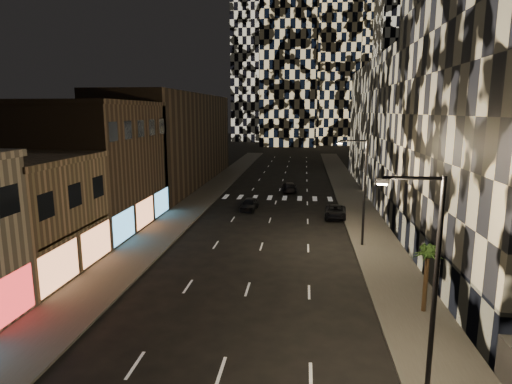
% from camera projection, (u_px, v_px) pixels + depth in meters
% --- Properties ---
extents(sidewalk_left, '(4.00, 120.00, 0.15)m').
position_uv_depth(sidewalk_left, '(204.00, 196.00, 58.31)').
color(sidewalk_left, '#47443F').
rests_on(sidewalk_left, ground).
extents(sidewalk_right, '(4.00, 120.00, 0.15)m').
position_uv_depth(sidewalk_right, '(353.00, 199.00, 56.09)').
color(sidewalk_right, '#47443F').
rests_on(sidewalk_right, ground).
extents(curb_left, '(0.20, 120.00, 0.15)m').
position_uv_depth(curb_left, '(219.00, 196.00, 58.08)').
color(curb_left, '#4C4C47').
rests_on(curb_left, ground).
extents(curb_right, '(0.20, 120.00, 0.15)m').
position_uv_depth(curb_right, '(337.00, 199.00, 56.32)').
color(curb_right, '#4C4C47').
rests_on(curb_right, ground).
extents(retail_tan, '(10.00, 10.00, 8.00)m').
position_uv_depth(retail_tan, '(10.00, 219.00, 30.05)').
color(retail_tan, '#876C51').
rests_on(retail_tan, ground).
extents(retail_brown, '(10.00, 15.00, 12.00)m').
position_uv_depth(retail_brown, '(94.00, 168.00, 41.88)').
color(retail_brown, '#483829').
rests_on(retail_brown, ground).
extents(retail_filler_left, '(10.00, 40.00, 14.00)m').
position_uv_depth(retail_filler_left, '(174.00, 139.00, 67.56)').
color(retail_filler_left, '#483829').
rests_on(retail_filler_left, ground).
extents(midrise_base, '(0.60, 25.00, 3.00)m').
position_uv_depth(midrise_base, '(425.00, 252.00, 30.68)').
color(midrise_base, '#383838').
rests_on(midrise_base, ground).
extents(midrise_filler_right, '(16.00, 40.00, 18.00)m').
position_uv_depth(midrise_filler_right, '(423.00, 129.00, 60.14)').
color(midrise_filler_right, '#232326').
rests_on(midrise_filler_right, ground).
extents(streetlight_near, '(2.55, 0.25, 9.00)m').
position_uv_depth(streetlight_near, '(430.00, 274.00, 16.24)').
color(streetlight_near, black).
rests_on(streetlight_near, sidewalk_right).
extents(streetlight_far, '(2.55, 0.25, 9.00)m').
position_uv_depth(streetlight_far, '(362.00, 185.00, 35.76)').
color(streetlight_far, black).
rests_on(streetlight_far, sidewalk_right).
extents(car_dark_midlane, '(2.02, 4.37, 1.45)m').
position_uv_depth(car_dark_midlane, '(249.00, 204.00, 49.99)').
color(car_dark_midlane, black).
rests_on(car_dark_midlane, ground).
extents(car_dark_oncoming, '(2.50, 4.91, 1.36)m').
position_uv_depth(car_dark_oncoming, '(289.00, 187.00, 61.43)').
color(car_dark_oncoming, black).
rests_on(car_dark_oncoming, ground).
extents(car_dark_rightlane, '(2.56, 4.93, 1.33)m').
position_uv_depth(car_dark_rightlane, '(335.00, 212.00, 46.48)').
color(car_dark_rightlane, black).
rests_on(car_dark_rightlane, ground).
extents(palm_tree, '(2.01, 1.99, 3.94)m').
position_uv_depth(palm_tree, '(428.00, 257.00, 24.01)').
color(palm_tree, '#47331E').
rests_on(palm_tree, sidewalk_right).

